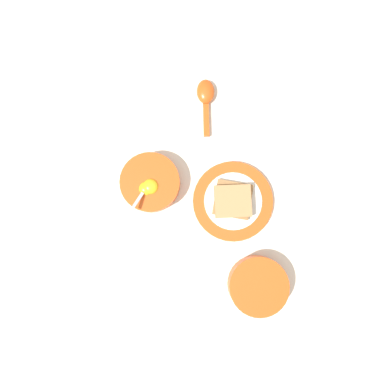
% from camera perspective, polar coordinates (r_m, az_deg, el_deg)
% --- Properties ---
extents(ground_plane, '(3.00, 3.00, 0.00)m').
position_cam_1_polar(ground_plane, '(0.91, 0.43, 2.81)').
color(ground_plane, silver).
extents(egg_bowl, '(0.14, 0.15, 0.08)m').
position_cam_1_polar(egg_bowl, '(0.89, -6.35, 1.38)').
color(egg_bowl, '#DB5119').
rests_on(egg_bowl, ground_plane).
extents(toast_plate, '(0.19, 0.19, 0.01)m').
position_cam_1_polar(toast_plate, '(0.90, 6.23, -1.41)').
color(toast_plate, '#DB5119').
rests_on(toast_plate, ground_plane).
extents(toast_sandwich, '(0.11, 0.11, 0.03)m').
position_cam_1_polar(toast_sandwich, '(0.88, 6.24, -1.27)').
color(toast_sandwich, '#9E7042').
rests_on(toast_sandwich, toast_plate).
extents(soup_spoon, '(0.08, 0.14, 0.03)m').
position_cam_1_polar(soup_spoon, '(0.94, 2.10, 14.37)').
color(soup_spoon, '#DB5119').
rests_on(soup_spoon, ground_plane).
extents(congee_bowl, '(0.14, 0.14, 0.05)m').
position_cam_1_polar(congee_bowl, '(0.90, 10.00, -13.88)').
color(congee_bowl, '#DB5119').
rests_on(congee_bowl, ground_plane).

